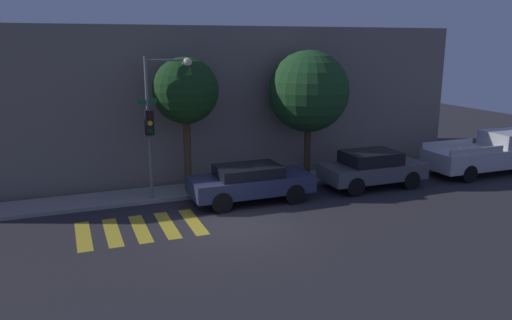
{
  "coord_description": "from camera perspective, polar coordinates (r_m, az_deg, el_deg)",
  "views": [
    {
      "loc": [
        -4.89,
        -14.67,
        5.86
      ],
      "look_at": [
        1.67,
        2.1,
        1.6
      ],
      "focal_mm": 35.0,
      "sensor_mm": 36.0,
      "label": 1
    }
  ],
  "objects": [
    {
      "name": "tree_near_corner",
      "position": [
        19.39,
        -8.06,
        7.75
      ],
      "size": [
        2.55,
        2.55,
        5.34
      ],
      "color": "#4C3823",
      "rests_on": "ground"
    },
    {
      "name": "tree_midblock",
      "position": [
        21.25,
        6.04,
        7.79
      ],
      "size": [
        3.42,
        3.42,
        5.56
      ],
      "color": "#42301E",
      "rests_on": "ground"
    },
    {
      "name": "traffic_light_pole",
      "position": [
        18.48,
        -11.14,
        5.66
      ],
      "size": [
        2.04,
        0.56,
        5.39
      ],
      "color": "slate",
      "rests_on": "ground"
    },
    {
      "name": "pickup_truck",
      "position": [
        25.19,
        25.36,
        0.79
      ],
      "size": [
        5.76,
        2.04,
        1.87
      ],
      "color": "#BCBCC1",
      "rests_on": "ground"
    },
    {
      "name": "sedan_near_corner",
      "position": [
        18.63,
        -0.63,
        -2.51
      ],
      "size": [
        4.56,
        1.86,
        1.41
      ],
      "color": "#2D3351",
      "rests_on": "ground"
    },
    {
      "name": "crosswalk",
      "position": [
        16.66,
        -13.08,
        -7.63
      ],
      "size": [
        3.94,
        2.6,
        0.0
      ],
      "color": "gold",
      "rests_on": "ground"
    },
    {
      "name": "ground_plane",
      "position": [
        16.53,
        -2.78,
        -7.46
      ],
      "size": [
        60.0,
        60.0,
        0.0
      ],
      "primitive_type": "plane",
      "color": "#2D2B30"
    },
    {
      "name": "sidewalk",
      "position": [
        20.24,
        -6.5,
        -3.4
      ],
      "size": [
        26.0,
        1.8,
        0.14
      ],
      "primitive_type": "cube",
      "color": "gray",
      "rests_on": "ground"
    },
    {
      "name": "sedan_middle",
      "position": [
        21.05,
        13.1,
        -0.9
      ],
      "size": [
        4.25,
        1.89,
        1.53
      ],
      "color": "#4C5156",
      "rests_on": "ground"
    },
    {
      "name": "building_row",
      "position": [
        23.72,
        -9.42,
        6.85
      ],
      "size": [
        26.0,
        6.0,
        6.53
      ],
      "primitive_type": "cube",
      "color": "slate",
      "rests_on": "ground"
    }
  ]
}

